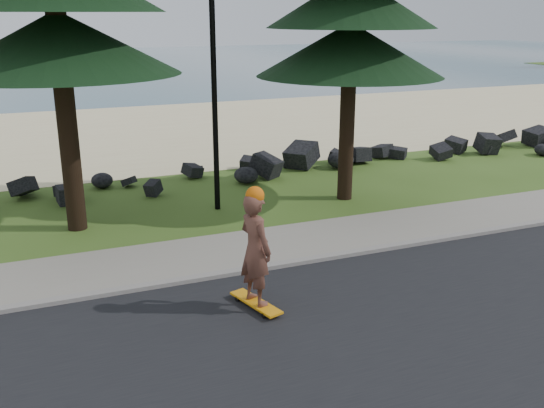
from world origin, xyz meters
name	(u,v)px	position (x,y,z in m)	size (l,w,h in m)	color
ground	(262,252)	(0.00, 0.00, 0.00)	(160.00, 160.00, 0.00)	#38541A
road	(372,358)	(0.00, -4.50, 0.01)	(160.00, 7.00, 0.02)	black
kerb	(278,265)	(0.00, -0.90, 0.05)	(160.00, 0.20, 0.10)	gray
sidewalk	(259,247)	(0.00, 0.20, 0.04)	(160.00, 2.00, 0.08)	gray
beach_sand	(139,132)	(0.00, 14.50, 0.01)	(160.00, 15.00, 0.01)	beige
ocean	(70,66)	(0.00, 51.00, 0.00)	(160.00, 58.00, 0.01)	#3E6676
seawall_boulders	(194,185)	(0.00, 5.60, 0.00)	(60.00, 2.40, 1.10)	black
lamp_post	(213,44)	(0.00, 3.20, 4.13)	(0.25, 0.14, 8.14)	black
skateboarder	(255,250)	(-1.03, -2.36, 1.09)	(0.64, 1.20, 2.16)	orange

